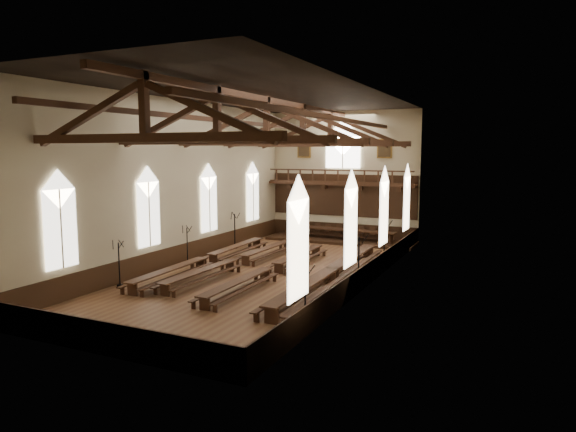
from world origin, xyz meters
name	(u,v)px	position (x,y,z in m)	size (l,w,h in m)	color
ground	(268,273)	(0.00, 0.00, 0.00)	(26.00, 26.00, 0.00)	brown
room_walls	(267,159)	(0.00, 0.00, 6.46)	(26.00, 26.00, 26.00)	#BDB68F
wainscot_band	(267,263)	(0.00, 0.00, 0.60)	(12.00, 26.00, 1.20)	#311C0E
side_windows	(267,208)	(0.00, 0.00, 3.74)	(11.85, 19.80, 4.50)	silver
end_window	(343,147)	(0.00, 12.90, 7.22)	(2.80, 0.12, 3.80)	white
minstrels_gallery	(341,190)	(0.00, 12.66, 3.91)	(11.80, 1.24, 3.70)	#3C2413
portraits	(343,149)	(0.00, 12.90, 7.10)	(7.75, 0.09, 1.45)	brown
roof_trusses	(267,127)	(0.00, 0.00, 8.22)	(11.70, 25.70, 2.80)	#3C2413
refectory_row_a	(207,259)	(-3.97, -0.24, 0.51)	(1.65, 14.03, 0.71)	#3C2413
refectory_row_b	(238,260)	(-2.09, 0.24, 0.49)	(1.54, 13.73, 0.67)	#3C2413
refectory_row_c	(272,268)	(0.69, -0.81, 0.49)	(1.39, 13.72, 0.68)	#3C2413
refectory_row_d	(331,272)	(4.10, -0.61, 0.59)	(1.73, 14.99, 0.81)	#3C2413
dais	(340,240)	(0.41, 11.40, 0.10)	(11.40, 3.07, 0.20)	#311C0E
high_table	(341,230)	(0.41, 11.40, 0.88)	(8.58, 1.34, 0.80)	#3C2413
high_chairs	(344,231)	(0.41, 12.23, 0.73)	(6.75, 0.45, 0.96)	#3C2413
candelabrum_left_near	(119,272)	(-5.55, -5.81, 0.73)	(0.72, 0.71, 2.41)	black
candelabrum_left_mid	(187,252)	(-5.55, 0.01, 0.73)	(0.70, 0.72, 2.39)	black
candelabrum_left_far	(235,237)	(-5.55, 5.67, 0.79)	(0.75, 0.79, 2.62)	black
candelabrum_right_near	(305,308)	(5.55, -7.52, 0.78)	(0.77, 0.75, 2.57)	black
candelabrum_right_mid	(359,270)	(5.55, -0.53, 0.82)	(0.76, 0.82, 2.69)	black
candelabrum_right_far	(384,252)	(5.55, 4.64, 0.86)	(0.84, 0.83, 2.82)	black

